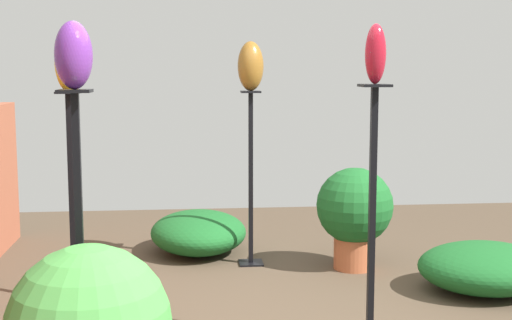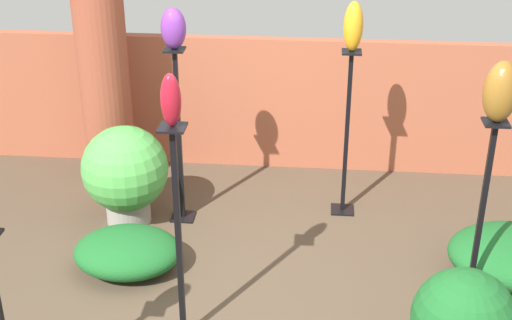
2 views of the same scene
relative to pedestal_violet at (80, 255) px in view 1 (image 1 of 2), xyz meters
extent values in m
cube|color=black|center=(0.00, 0.00, 0.06)|extent=(0.04, 0.04, 1.54)
cube|color=black|center=(0.00, 0.00, 0.82)|extent=(0.16, 0.16, 0.02)
cube|color=black|center=(0.30, -1.57, 0.06)|extent=(0.04, 0.04, 1.55)
cube|color=black|center=(0.30, -1.57, 0.83)|extent=(0.16, 0.16, 0.02)
cube|color=black|center=(1.40, 0.26, -0.71)|extent=(0.20, 0.20, 0.01)
cube|color=black|center=(1.40, 0.26, 0.03)|extent=(0.04, 0.04, 1.48)
cube|color=black|center=(1.40, 0.26, 0.76)|extent=(0.16, 0.16, 0.02)
cube|color=black|center=(2.27, -1.07, -0.71)|extent=(0.20, 0.20, 0.01)
cube|color=black|center=(2.27, -1.07, 0.01)|extent=(0.04, 0.04, 1.45)
cube|color=black|center=(2.27, -1.07, 0.73)|extent=(0.16, 0.16, 0.02)
ellipsoid|color=#6B2D8C|center=(0.00, 0.00, 0.99)|extent=(0.20, 0.18, 0.33)
ellipsoid|color=maroon|center=(0.30, -1.57, 1.00)|extent=(0.12, 0.11, 0.33)
ellipsoid|color=orange|center=(1.40, 0.26, 0.97)|extent=(0.16, 0.17, 0.41)
ellipsoid|color=brown|center=(2.27, -1.07, 0.94)|extent=(0.22, 0.21, 0.40)
cylinder|color=#B25B38|center=(2.05, -1.89, -0.58)|extent=(0.33, 0.33, 0.26)
sphere|color=#195923|center=(2.05, -1.89, -0.19)|extent=(0.62, 0.62, 0.62)
ellipsoid|color=#195923|center=(2.70, -0.64, -0.53)|extent=(1.04, 0.85, 0.36)
ellipsoid|color=#195923|center=(1.36, -2.72, -0.53)|extent=(0.87, 0.99, 0.36)
camera|label=1|loc=(-3.53, -0.53, 0.94)|focal=50.00mm
camera|label=2|loc=(1.14, -5.34, 2.48)|focal=50.00mm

